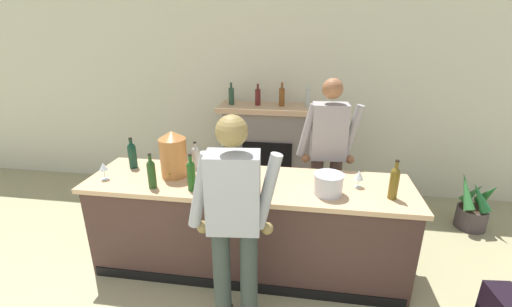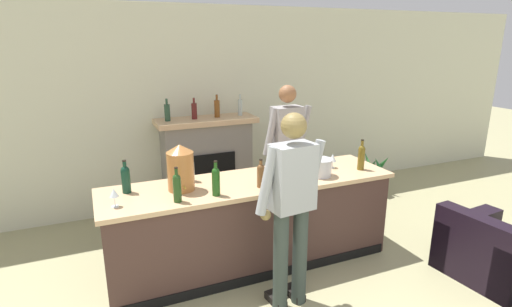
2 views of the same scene
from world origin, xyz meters
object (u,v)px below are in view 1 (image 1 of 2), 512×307
Objects in this scene: wine_bottle_rose_blush at (245,178)px; wine_glass_by_dispenser at (103,167)px; person_bartender at (328,154)px; wine_bottle_riesling_slim at (394,182)px; person_customer at (234,224)px; wine_bottle_port_short at (151,173)px; copper_dispenser at (173,154)px; ice_bucket_steel at (328,184)px; wine_glass_mid_counter at (359,175)px; wine_bottle_chardonnay_pale at (191,174)px; fireplace_stone at (269,150)px; wine_bottle_burgundy_dark at (132,154)px; potted_plant_corner at (473,208)px; wine_bottle_cabernet_heavy at (196,157)px.

wine_glass_by_dispenser is at bearing 177.69° from wine_bottle_rose_blush.
person_bartender reaches higher than wine_bottle_riesling_slim.
wine_bottle_port_short is at bearing 148.01° from person_customer.
copper_dispenser reaches higher than wine_bottle_riesling_slim.
wine_glass_mid_counter is at bearing 32.66° from ice_bucket_steel.
wine_bottle_chardonnay_pale is 1.17× the size of wine_bottle_rose_blush.
ice_bucket_steel is at bearing -179.93° from wine_bottle_riesling_slim.
fireplace_stone is 4.86× the size of wine_bottle_chardonnay_pale.
wine_bottle_rose_blush is at bearing -17.85° from copper_dispenser.
wine_bottle_burgundy_dark is at bearing 163.41° from wine_bottle_rose_blush.
potted_plant_corner is 2.19× the size of wine_bottle_port_short.
wine_bottle_burgundy_dark is at bearing 176.74° from wine_glass_mid_counter.
copper_dispenser is (-1.44, -0.64, 0.16)m from person_bartender.
fireplace_stone is 3.61× the size of copper_dispenser.
wine_bottle_cabernet_heavy is 0.72m from wine_bottle_rose_blush.
potted_plant_corner is at bearing 37.20° from person_customer.
fireplace_stone is 6.27× the size of ice_bucket_steel.
fireplace_stone is at bearing 167.79° from potted_plant_corner.
wine_bottle_rose_blush is (0.00, -1.83, 0.40)m from fireplace_stone.
wine_bottle_chardonnay_pale reaches higher than ice_bucket_steel.
wine_bottle_chardonnay_pale is 0.87m from wine_glass_by_dispenser.
wine_glass_mid_counter is (1.68, 0.00, -0.11)m from copper_dispenser.
wine_bottle_riesling_slim is at bearing 27.96° from person_customer.
wine_bottle_cabernet_heavy is 0.88× the size of wine_bottle_port_short.
person_customer is at bearing -142.80° from potted_plant_corner.
potted_plant_corner is at bearing 13.57° from person_bartender.
person_customer is 5.34× the size of wine_bottle_chardonnay_pale.
person_customer is 5.57× the size of wine_bottle_burgundy_dark.
fireplace_stone reaches higher than wine_bottle_rose_blush.
ice_bucket_steel is (0.67, 0.63, 0.06)m from person_customer.
wine_bottle_cabernet_heavy is (-0.60, 1.00, 0.09)m from person_customer.
wine_bottle_cabernet_heavy is 0.63m from wine_bottle_burgundy_dark.
wine_bottle_port_short is at bearing -149.33° from person_bartender.
person_customer is at bearing -24.70° from wine_glass_by_dispenser.
person_bartender is 2.00m from wine_bottle_burgundy_dark.
wine_bottle_cabernet_heavy is at bearing 143.01° from wine_bottle_rose_blush.
person_bartender reaches higher than person_customer.
copper_dispenser is 1.41× the size of wine_bottle_burgundy_dark.
wine_bottle_chardonnay_pale is at bearing -176.72° from wine_bottle_riesling_slim.
wine_glass_by_dispenser is at bearing -179.76° from ice_bucket_steel.
potted_plant_corner is 2.47× the size of wine_bottle_rose_blush.
fireplace_stone reaches higher than wine_glass_mid_counter.
wine_bottle_cabernet_heavy is at bearing 168.37° from wine_bottle_riesling_slim.
person_bartender reaches higher than wine_bottle_rose_blush.
person_bartender is at bearing 87.85° from ice_bucket_steel.
wine_bottle_cabernet_heavy is (-3.05, -0.86, 0.79)m from potted_plant_corner.
wine_bottle_rose_blush is at bearing -2.31° from wine_glass_by_dispenser.
wine_bottle_chardonnay_pale is at bearing 132.20° from person_customer.
wine_bottle_port_short reaches higher than wine_glass_by_dispenser.
copper_dispenser is 1.39× the size of wine_bottle_port_short.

